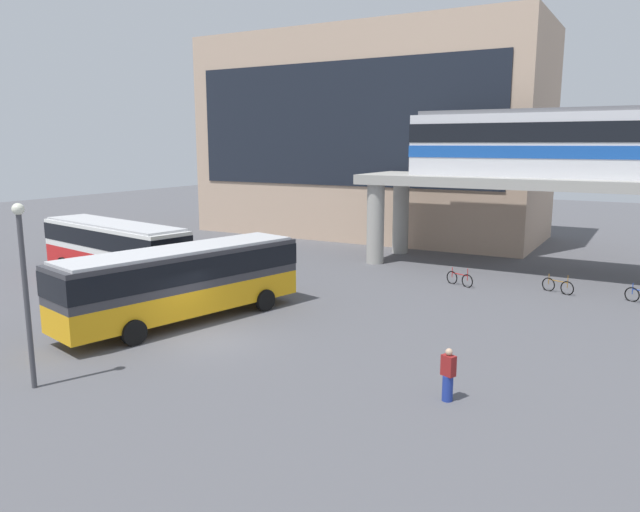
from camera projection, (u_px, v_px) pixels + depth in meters
ground_plane at (332, 288)px, 31.87m from camera, size 120.00×120.00×0.00m
station_building at (370, 136)px, 49.80m from camera, size 27.82×11.31×16.32m
elevated_platform at (622, 194)px, 32.78m from camera, size 29.93×5.86×5.64m
train at (613, 142)px, 32.60m from camera, size 22.45×2.96×3.84m
bus_main at (183, 276)px, 25.50m from camera, size 5.15×11.33×3.22m
bus_secondary at (114, 244)px, 33.62m from camera, size 11.32×4.56×3.22m
bicycle_red at (460, 279)px, 32.35m from camera, size 1.67×0.76×1.04m
bicycle_brown at (558, 286)px, 30.75m from camera, size 1.67×0.76×1.04m
pedestrian_waiting_near_stop at (448, 376)px, 17.76m from camera, size 0.47×0.39×1.63m
lamp_post at (25, 280)px, 18.22m from camera, size 0.36×0.36×5.81m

